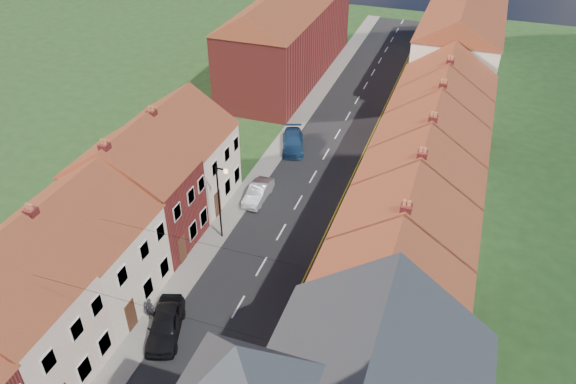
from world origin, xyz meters
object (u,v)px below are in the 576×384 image
(car_far, at_px, (293,142))
(pedestrian_right, at_px, (310,303))
(pedestrian_left, at_px, (150,309))
(car_near, at_px, (165,324))
(pedestrian_right_b, at_px, (319,296))
(lamppost, at_px, (220,198))
(car_mid, at_px, (258,192))

(car_far, relative_size, pedestrian_right, 2.65)
(pedestrian_left, bearing_deg, car_far, 78.05)
(car_near, relative_size, pedestrian_left, 2.88)
(car_far, distance_m, pedestrian_right_b, 20.05)
(car_far, bearing_deg, lamppost, -111.66)
(pedestrian_right, xyz_separation_m, pedestrian_right_b, (0.35, 0.72, 0.01))
(pedestrian_right, bearing_deg, car_near, 46.67)
(car_near, height_order, car_far, car_near)
(lamppost, bearing_deg, pedestrian_left, -95.05)
(lamppost, xyz_separation_m, pedestrian_right, (8.27, -5.10, -2.52))
(car_near, bearing_deg, lamppost, 75.43)
(car_near, relative_size, pedestrian_right, 2.54)
(car_mid, distance_m, pedestrian_left, 14.23)
(pedestrian_right, bearing_deg, pedestrian_left, 39.40)
(car_mid, relative_size, pedestrian_right_b, 2.18)
(car_mid, height_order, car_far, car_far)
(lamppost, relative_size, pedestrian_right_b, 3.30)
(car_mid, relative_size, pedestrian_left, 2.51)
(car_near, height_order, pedestrian_right, pedestrian_right)
(lamppost, relative_size, car_mid, 1.51)
(car_far, distance_m, pedestrian_left, 22.80)
(pedestrian_right, height_order, pedestrian_right_b, pedestrian_right_b)
(car_mid, bearing_deg, car_near, -89.91)
(pedestrian_right, bearing_deg, car_far, -50.77)
(pedestrian_left, height_order, pedestrian_right, pedestrian_right)
(pedestrian_right_b, bearing_deg, pedestrian_left, 30.82)
(pedestrian_right, relative_size, pedestrian_right_b, 0.98)
(lamppost, bearing_deg, car_far, 87.50)
(car_mid, distance_m, pedestrian_right_b, 12.65)
(pedestrian_right_b, bearing_deg, car_far, -60.62)
(lamppost, relative_size, pedestrian_right, 3.36)
(pedestrian_left, xyz_separation_m, pedestrian_right_b, (9.39, 4.37, 0.12))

